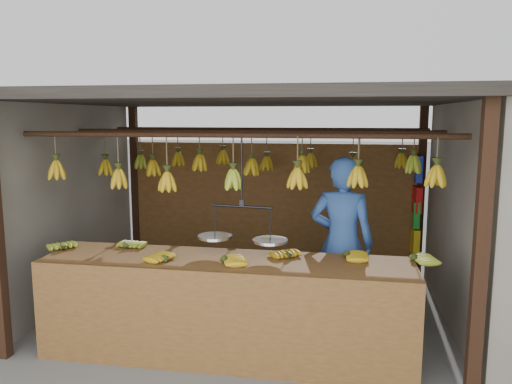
# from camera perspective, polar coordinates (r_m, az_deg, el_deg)

# --- Properties ---
(ground) EXTENTS (80.00, 80.00, 0.00)m
(ground) POSITION_cam_1_polar(r_m,az_deg,el_deg) (5.80, -0.53, -13.24)
(ground) COLOR #5B5B57
(stall) EXTENTS (4.30, 3.30, 2.40)m
(stall) POSITION_cam_1_polar(r_m,az_deg,el_deg) (5.71, 0.05, 6.71)
(stall) COLOR black
(stall) RESTS_ON ground
(counter) EXTENTS (3.51, 0.76, 0.96)m
(counter) POSITION_cam_1_polar(r_m,az_deg,el_deg) (4.44, -3.80, -10.56)
(counter) COLOR brown
(counter) RESTS_ON ground
(hanging_bananas) EXTENTS (3.61, 2.24, 0.40)m
(hanging_bananas) POSITION_cam_1_polar(r_m,az_deg,el_deg) (5.41, -0.53, 2.83)
(hanging_bananas) COLOR #B18912
(hanging_bananas) RESTS_ON ground
(balance_scale) EXTENTS (0.83, 0.37, 0.95)m
(balance_scale) POSITION_cam_1_polar(r_m,az_deg,el_deg) (4.51, -1.61, -4.84)
(balance_scale) COLOR black
(balance_scale) RESTS_ON ground
(vendor) EXTENTS (0.70, 0.51, 1.78)m
(vendor) POSITION_cam_1_polar(r_m,az_deg,el_deg) (5.15, 9.77, -5.81)
(vendor) COLOR #3359A5
(vendor) RESTS_ON ground
(bag_bundles) EXTENTS (0.08, 0.26, 1.30)m
(bag_bundles) POSITION_cam_1_polar(r_m,az_deg,el_deg) (6.81, 17.89, -1.55)
(bag_bundles) COLOR #1426BF
(bag_bundles) RESTS_ON ground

